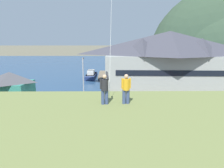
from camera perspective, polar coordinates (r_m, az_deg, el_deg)
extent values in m
plane|color=#66604C|center=(22.33, -2.73, -14.23)|extent=(600.00, 600.00, 0.00)
cube|color=slate|center=(26.85, -2.35, -9.27)|extent=(40.00, 20.00, 0.10)
cube|color=navy|center=(80.50, -1.21, 5.64)|extent=(360.00, 84.00, 0.03)
cube|color=#999E99|center=(44.71, 15.81, 3.76)|extent=(27.02, 12.01, 6.91)
cube|color=black|center=(39.43, 17.71, 2.97)|extent=(22.58, 1.05, 1.10)
pyramid|color=#3D3D47|center=(44.21, 16.28, 11.32)|extent=(28.66, 13.16, 4.89)
pyramid|color=#3D3D47|center=(41.27, 8.67, 10.62)|extent=(6.23, 6.23, 3.42)
pyramid|color=#3D3D47|center=(44.29, 24.46, 9.77)|extent=(6.23, 6.23, 3.42)
cube|color=#338475|center=(33.21, -26.98, -2.83)|extent=(5.92, 4.78, 3.96)
pyramid|color=#47474C|center=(32.64, -27.46, 1.80)|extent=(6.40, 5.24, 1.51)
cube|color=black|center=(31.61, -28.89, -4.91)|extent=(1.10, 0.16, 2.77)
cube|color=#70604C|center=(55.27, -2.14, 2.64)|extent=(3.20, 11.15, 0.70)
cube|color=navy|center=(52.64, -6.08, 2.17)|extent=(2.56, 7.50, 0.90)
cube|color=navy|center=(52.54, -6.09, 2.74)|extent=(2.48, 7.28, 0.16)
cube|color=silver|center=(51.89, -6.18, 3.32)|extent=(1.72, 2.27, 1.10)
cube|color=navy|center=(54.84, 1.30, 2.68)|extent=(2.55, 6.27, 0.90)
cube|color=navy|center=(54.75, 1.30, 3.22)|extent=(2.47, 6.09, 0.16)
cube|color=silver|center=(54.20, 1.37, 3.80)|extent=(1.54, 1.96, 1.10)
cube|color=navy|center=(53.66, -5.94, 2.38)|extent=(2.73, 7.39, 0.90)
cube|color=navy|center=(53.56, -5.96, 2.94)|extent=(2.65, 7.17, 0.16)
cube|color=silver|center=(52.93, -6.06, 3.51)|extent=(1.75, 2.27, 1.10)
cube|color=red|center=(30.25, 23.63, -6.25)|extent=(4.25, 1.93, 0.80)
cube|color=#B11A15|center=(30.08, 24.02, -4.88)|extent=(2.15, 1.66, 0.70)
cube|color=black|center=(30.09, 24.02, -4.95)|extent=(2.19, 1.70, 0.32)
cylinder|color=black|center=(30.69, 20.55, -6.49)|extent=(0.65, 0.24, 0.64)
cylinder|color=black|center=(29.07, 21.73, -7.67)|extent=(0.65, 0.24, 0.64)
cylinder|color=black|center=(31.70, 25.23, -6.30)|extent=(0.65, 0.24, 0.64)
cylinder|color=black|center=(30.14, 26.64, -7.42)|extent=(0.65, 0.24, 0.64)
cube|color=slate|center=(24.27, 21.26, -10.70)|extent=(4.28, 1.98, 0.80)
cube|color=#5B5B5F|center=(23.93, 21.07, -9.08)|extent=(2.17, 1.69, 0.70)
cube|color=black|center=(23.95, 21.07, -9.16)|extent=(2.21, 1.73, 0.32)
cylinder|color=black|center=(24.27, 25.08, -12.09)|extent=(0.65, 0.25, 0.64)
cylinder|color=black|center=(25.75, 23.16, -10.46)|extent=(0.65, 0.25, 0.64)
cylinder|color=black|center=(23.15, 18.96, -12.77)|extent=(0.65, 0.25, 0.64)
cylinder|color=black|center=(24.69, 17.36, -10.99)|extent=(0.65, 0.25, 0.64)
cube|color=#236633|center=(23.46, 7.94, -10.74)|extent=(4.35, 2.17, 0.80)
cube|color=#1E562B|center=(23.20, 8.36, -9.01)|extent=(2.24, 1.78, 0.70)
cube|color=black|center=(23.22, 8.36, -9.09)|extent=(2.28, 1.82, 0.32)
cylinder|color=black|center=(24.17, 4.18, -10.94)|extent=(0.66, 0.28, 0.64)
cylinder|color=black|center=(22.53, 5.01, -12.81)|extent=(0.66, 0.28, 0.64)
cylinder|color=black|center=(24.77, 10.52, -10.53)|extent=(0.66, 0.28, 0.64)
cylinder|color=black|center=(23.17, 11.81, -12.29)|extent=(0.66, 0.28, 0.64)
cube|color=#B28923|center=(25.69, -25.04, -9.73)|extent=(4.23, 1.88, 0.80)
cube|color=olive|center=(25.49, -25.51, -8.15)|extent=(2.13, 1.64, 0.70)
cube|color=black|center=(25.50, -25.51, -8.22)|extent=(2.17, 1.67, 0.32)
cylinder|color=black|center=(24.56, -22.81, -11.58)|extent=(0.64, 0.23, 0.64)
cylinder|color=black|center=(26.13, -21.38, -9.96)|extent=(0.64, 0.23, 0.64)
cylinder|color=black|center=(25.65, -28.61, -11.12)|extent=(0.64, 0.23, 0.64)
cylinder|color=black|center=(27.16, -26.88, -9.62)|extent=(0.64, 0.23, 0.64)
cube|color=#9EA3A8|center=(27.67, -7.84, -6.99)|extent=(4.34, 2.17, 0.80)
cube|color=gray|center=(27.39, -7.58, -5.53)|extent=(2.24, 1.78, 0.70)
cube|color=black|center=(27.40, -7.58, -5.60)|extent=(2.28, 1.82, 0.32)
cylinder|color=black|center=(28.95, -10.09, -7.00)|extent=(0.66, 0.28, 0.64)
cylinder|color=black|center=(27.29, -11.05, -8.30)|extent=(0.66, 0.28, 0.64)
cylinder|color=black|center=(28.40, -4.71, -7.24)|extent=(0.66, 0.28, 0.64)
cylinder|color=black|center=(26.71, -5.34, -8.58)|extent=(0.66, 0.28, 0.64)
cube|color=slate|center=(21.87, -10.99, -12.68)|extent=(4.35, 2.19, 0.80)
cube|color=#5B5B5F|center=(21.57, -11.48, -10.89)|extent=(2.24, 1.79, 0.70)
cube|color=black|center=(21.59, -11.48, -10.97)|extent=(2.29, 1.83, 0.32)
cylinder|color=black|center=(21.14, -7.34, -14.69)|extent=(0.66, 0.28, 0.64)
cylinder|color=black|center=(22.79, -7.25, -12.56)|extent=(0.66, 0.28, 0.64)
cylinder|color=black|center=(21.40, -14.91, -14.69)|extent=(0.66, 0.28, 0.64)
cylinder|color=black|center=(23.02, -14.23, -12.59)|extent=(0.66, 0.28, 0.64)
cube|color=#B28923|center=(29.08, 8.49, -6.02)|extent=(4.27, 1.98, 0.80)
cube|color=olive|center=(28.83, 8.24, -4.61)|extent=(2.17, 1.69, 0.70)
cube|color=black|center=(28.84, 8.24, -4.67)|extent=(2.21, 1.72, 0.32)
cylinder|color=black|center=(28.55, 11.42, -7.35)|extent=(0.65, 0.25, 0.64)
cylinder|color=black|center=(30.26, 10.85, -6.15)|extent=(0.65, 0.25, 0.64)
cylinder|color=black|center=(28.23, 5.90, -7.39)|extent=(0.65, 0.25, 0.64)
cylinder|color=black|center=(29.95, 5.66, -6.18)|extent=(0.65, 0.25, 0.64)
cylinder|color=#ADADB2|center=(31.31, -8.26, 0.86)|extent=(0.16, 0.16, 7.23)
cube|color=#4C4C51|center=(31.13, -8.39, 7.33)|extent=(0.24, 0.70, 0.20)
cylinder|color=#384770|center=(11.36, -2.65, -3.88)|extent=(0.20, 0.20, 0.82)
cylinder|color=#384770|center=(11.39, -1.55, -3.83)|extent=(0.20, 0.20, 0.82)
cylinder|color=#232328|center=(11.18, -2.13, -0.27)|extent=(0.40, 0.40, 0.64)
sphere|color=tan|center=(11.08, -2.16, 2.15)|extent=(0.24, 0.24, 0.24)
cylinder|color=#232328|center=(11.28, -1.38, 2.44)|extent=(0.20, 0.57, 0.43)
cylinder|color=#232328|center=(11.14, -3.26, 0.04)|extent=(0.11, 0.11, 0.60)
cylinder|color=#384770|center=(11.48, 3.50, -3.71)|extent=(0.20, 0.20, 0.82)
cylinder|color=#384770|center=(11.50, 4.59, -3.69)|extent=(0.20, 0.20, 0.82)
cylinder|color=gold|center=(11.30, 4.10, -0.15)|extent=(0.40, 0.40, 0.64)
sphere|color=tan|center=(11.21, 4.14, 2.24)|extent=(0.24, 0.24, 0.24)
cylinder|color=gold|center=(11.27, 2.99, 0.18)|extent=(0.11, 0.11, 0.60)
cylinder|color=gold|center=(11.31, 5.21, 0.20)|extent=(0.11, 0.11, 0.60)
cylinder|color=silver|center=(15.10, -0.20, 21.84)|extent=(0.34, 7.57, 12.07)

